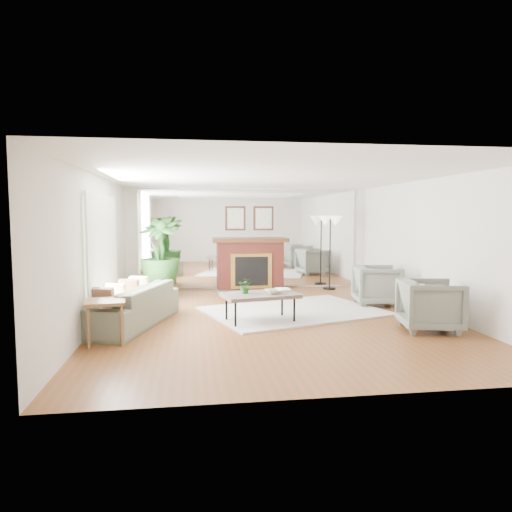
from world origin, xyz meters
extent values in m
plane|color=brown|center=(0.00, 0.00, 0.00)|extent=(7.00, 7.00, 0.00)
cube|color=silver|center=(-2.99, 0.00, 1.25)|extent=(0.02, 7.00, 2.50)
cube|color=silver|center=(2.99, 0.00, 1.25)|extent=(0.02, 7.00, 2.50)
cube|color=silver|center=(0.00, 3.49, 1.25)|extent=(6.00, 0.02, 2.50)
cube|color=silver|center=(0.00, 3.47, 1.25)|extent=(5.40, 0.04, 2.40)
cube|color=#B2E09E|center=(-2.96, 0.40, 1.35)|extent=(0.04, 2.40, 1.50)
cube|color=maroon|center=(0.00, 3.28, 0.60)|extent=(1.60, 0.40, 1.20)
cube|color=gold|center=(0.00, 3.07, 0.48)|extent=(1.00, 0.04, 0.85)
cube|color=black|center=(0.00, 3.05, 0.48)|extent=(0.80, 0.04, 0.70)
cube|color=#6B5E54|center=(0.00, 2.93, 0.01)|extent=(1.70, 0.55, 0.03)
cube|color=#432B15|center=(0.00, 3.26, 1.22)|extent=(1.85, 0.46, 0.10)
cube|color=black|center=(-0.35, 3.43, 1.75)|extent=(0.50, 0.04, 0.60)
cube|color=black|center=(0.35, 3.43, 1.75)|extent=(0.50, 0.04, 0.60)
cube|color=silver|center=(0.47, 0.54, 0.02)|extent=(3.67, 3.09, 0.03)
cube|color=#6B5E54|center=(-0.29, -0.21, 0.47)|extent=(1.37, 0.97, 0.06)
cylinder|color=black|center=(-0.74, -0.57, 0.22)|extent=(0.04, 0.04, 0.44)
cylinder|color=black|center=(0.27, -0.36, 0.22)|extent=(0.04, 0.04, 0.44)
cylinder|color=black|center=(-0.85, -0.07, 0.22)|extent=(0.04, 0.04, 0.44)
cylinder|color=black|center=(0.17, 0.15, 0.22)|extent=(0.04, 0.04, 0.44)
imported|color=slate|center=(-2.45, -0.10, 0.33)|extent=(1.55, 2.45, 0.67)
imported|color=slate|center=(2.31, 0.99, 0.40)|extent=(1.01, 0.99, 0.81)
imported|color=slate|center=(2.30, -1.12, 0.40)|extent=(1.04, 1.02, 0.81)
cube|color=olive|center=(-2.65, -1.16, 0.60)|extent=(0.61, 0.61, 0.04)
cylinder|color=olive|center=(-2.84, -1.41, 0.29)|extent=(0.04, 0.04, 0.59)
cylinder|color=olive|center=(-2.40, -1.35, 0.29)|extent=(0.04, 0.04, 0.59)
cylinder|color=olive|center=(-2.90, -0.98, 0.29)|extent=(0.04, 0.04, 0.59)
cylinder|color=olive|center=(-2.46, -0.92, 0.29)|extent=(0.04, 0.04, 0.59)
cylinder|color=black|center=(-2.10, 2.24, 0.19)|extent=(0.52, 0.52, 0.37)
imported|color=#2A5F23|center=(-2.10, 2.24, 1.03)|extent=(1.08, 1.08, 1.54)
cylinder|color=black|center=(1.95, 3.06, 0.02)|extent=(0.31, 0.31, 0.04)
cylinder|color=black|center=(1.95, 3.06, 0.87)|extent=(0.03, 0.03, 1.75)
cone|color=beige|center=(1.82, 3.06, 1.69)|extent=(0.33, 0.33, 0.24)
cone|color=beige|center=(2.08, 3.06, 1.69)|extent=(0.33, 0.33, 0.24)
imported|color=#2A5F23|center=(-0.53, -0.16, 0.63)|extent=(0.29, 0.27, 0.27)
imported|color=olive|center=(-0.06, -0.25, 0.53)|extent=(0.34, 0.34, 0.07)
imported|color=olive|center=(0.06, 0.09, 0.51)|extent=(0.25, 0.33, 0.02)
camera|label=1|loc=(-1.43, -7.76, 1.81)|focal=32.00mm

